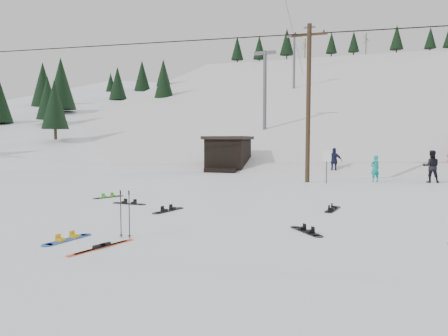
% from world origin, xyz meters
% --- Properties ---
extents(ground, '(200.00, 200.00, 0.00)m').
position_xyz_m(ground, '(0.00, 0.00, 0.00)').
color(ground, white).
rests_on(ground, ground).
extents(ski_slope, '(60.00, 85.24, 65.97)m').
position_xyz_m(ski_slope, '(0.00, 55.00, -12.00)').
color(ski_slope, silver).
rests_on(ski_slope, ground).
extents(ridge_left, '(47.54, 95.03, 58.38)m').
position_xyz_m(ridge_left, '(-36.00, 48.00, -11.00)').
color(ridge_left, white).
rests_on(ridge_left, ground).
extents(treeline_left, '(20.00, 64.00, 10.00)m').
position_xyz_m(treeline_left, '(-34.00, 40.00, 0.00)').
color(treeline_left, black).
rests_on(treeline_left, ground).
extents(treeline_crest, '(50.00, 6.00, 10.00)m').
position_xyz_m(treeline_crest, '(0.00, 86.00, 0.00)').
color(treeline_crest, black).
rests_on(treeline_crest, ski_slope).
extents(utility_pole, '(2.00, 0.26, 9.00)m').
position_xyz_m(utility_pole, '(2.00, 14.00, 4.68)').
color(utility_pole, '#3A2819').
rests_on(utility_pole, ground).
extents(trail_sign, '(0.50, 0.09, 1.85)m').
position_xyz_m(trail_sign, '(3.10, 13.58, 1.27)').
color(trail_sign, '#595B60').
rests_on(trail_sign, ground).
extents(lift_hut, '(3.40, 4.10, 2.75)m').
position_xyz_m(lift_hut, '(-5.00, 20.94, 1.36)').
color(lift_hut, black).
rests_on(lift_hut, ground).
extents(lift_tower_near, '(2.20, 0.36, 8.00)m').
position_xyz_m(lift_tower_near, '(-4.00, 30.00, 7.86)').
color(lift_tower_near, '#595B60').
rests_on(lift_tower_near, ski_slope).
extents(lift_tower_mid, '(2.20, 0.36, 8.00)m').
position_xyz_m(lift_tower_mid, '(-4.00, 50.00, 14.36)').
color(lift_tower_mid, '#595B60').
rests_on(lift_tower_mid, ski_slope).
extents(lift_tower_far, '(2.20, 0.36, 8.00)m').
position_xyz_m(lift_tower_far, '(-4.00, 70.00, 20.86)').
color(lift_tower_far, '#595B60').
rests_on(lift_tower_far, ski_slope).
extents(hero_snowboard, '(0.47, 1.40, 0.10)m').
position_xyz_m(hero_snowboard, '(-2.07, -1.48, 0.03)').
color(hero_snowboard, blue).
rests_on(hero_snowboard, ground).
extents(hero_skis, '(0.62, 1.72, 0.09)m').
position_xyz_m(hero_skis, '(-0.86, -1.81, 0.03)').
color(hero_skis, red).
rests_on(hero_skis, ground).
extents(ski_poles, '(0.33, 0.09, 1.19)m').
position_xyz_m(ski_poles, '(-0.86, -0.82, 0.61)').
color(ski_poles, black).
rests_on(ski_poles, ground).
extents(board_scatter_a, '(1.44, 0.31, 0.10)m').
position_xyz_m(board_scatter_a, '(-3.59, 3.84, 0.03)').
color(board_scatter_a, black).
rests_on(board_scatter_a, ground).
extents(board_scatter_b, '(0.59, 1.46, 0.11)m').
position_xyz_m(board_scatter_b, '(-1.50, 2.94, 0.03)').
color(board_scatter_b, black).
rests_on(board_scatter_b, ground).
extents(board_scatter_c, '(0.78, 1.28, 0.10)m').
position_xyz_m(board_scatter_c, '(-5.37, 5.11, 0.03)').
color(board_scatter_c, black).
rests_on(board_scatter_c, ground).
extents(board_scatter_d, '(0.96, 1.13, 0.10)m').
position_xyz_m(board_scatter_d, '(3.36, 1.21, 0.02)').
color(board_scatter_d, black).
rests_on(board_scatter_d, ground).
extents(board_scatter_f, '(0.50, 1.47, 0.10)m').
position_xyz_m(board_scatter_f, '(3.87, 4.92, 0.03)').
color(board_scatter_f, black).
rests_on(board_scatter_f, ground).
extents(skier_teal, '(0.68, 0.63, 1.55)m').
position_xyz_m(skier_teal, '(5.74, 15.44, 0.77)').
color(skier_teal, '#0E8F8A').
rests_on(skier_teal, ground).
extents(skier_dark, '(0.92, 0.73, 1.86)m').
position_xyz_m(skier_dark, '(8.78, 15.95, 0.93)').
color(skier_dark, black).
rests_on(skier_dark, ground).
extents(skier_navy, '(1.15, 0.58, 1.89)m').
position_xyz_m(skier_navy, '(3.23, 20.09, 0.94)').
color(skier_navy, '#17193B').
rests_on(skier_navy, ground).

